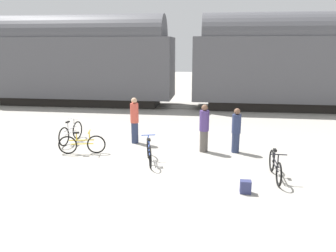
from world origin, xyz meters
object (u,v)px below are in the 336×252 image
bicycle_silver (71,133)px  backpack (245,187)px  bicycle_blue (149,152)px  bicycle_black (275,166)px  bicycle_yellow (82,144)px  person_in_purple (204,128)px  person_in_red (135,120)px  person_in_navy (236,130)px  freight_train (183,59)px

bicycle_silver → backpack: size_ratio=5.15×
bicycle_blue → bicycle_black: 3.90m
bicycle_yellow → bicycle_silver: size_ratio=0.92×
bicycle_yellow → person_in_purple: (4.23, 0.82, 0.51)m
person_in_red → bicycle_black: bearing=42.8°
person_in_navy → person_in_red: 3.88m
person_in_purple → backpack: person_in_purple is taller
bicycle_blue → person_in_purple: size_ratio=0.96×
bicycle_black → person_in_navy: 2.49m
bicycle_blue → backpack: bicycle_blue is taller
bicycle_silver → person_in_red: bearing=5.8°
person_in_navy → person_in_red: size_ratio=0.89×
person_in_red → person_in_purple: person_in_red is taller
bicycle_silver → freight_train: bearing=66.4°
freight_train → bicycle_yellow: (-2.67, -9.63, -2.61)m
bicycle_blue → bicycle_black: size_ratio=0.93×
bicycle_blue → person_in_red: person_in_red is taller
freight_train → person_in_red: (-1.13, -8.09, -2.05)m
bicycle_black → person_in_red: (-4.79, 2.91, 0.55)m
freight_train → backpack: 12.74m
person_in_red → person_in_purple: 2.79m
bicycle_black → bicycle_silver: bicycle_silver is taller
person_in_purple → bicycle_blue: bearing=-98.4°
freight_train → person_in_red: bearing=-98.0°
person_in_red → backpack: person_in_red is taller
freight_train → bicycle_silver: size_ratio=29.48×
bicycle_blue → bicycle_yellow: bicycle_blue is taller
bicycle_yellow → person_in_navy: size_ratio=1.01×
person_in_red → bicycle_blue: bearing=8.8°
bicycle_blue → bicycle_black: bicycle_blue is taller
bicycle_blue → bicycle_black: (3.82, -0.80, -0.02)m
bicycle_blue → person_in_red: size_ratio=0.92×
bicycle_silver → person_in_purple: 5.25m
bicycle_yellow → backpack: bicycle_yellow is taller
bicycle_yellow → person_in_purple: size_ratio=0.94×
bicycle_silver → bicycle_blue: bearing=-28.1°
person_in_navy → backpack: (0.05, -3.38, -0.64)m
freight_train → bicycle_yellow: freight_train is taller
bicycle_silver → person_in_navy: 6.36m
person_in_purple → bicycle_silver: bearing=-142.4°
bicycle_blue → backpack: bearing=-33.6°
freight_train → backpack: bearing=-77.3°
freight_train → person_in_navy: freight_train is taller
bicycle_black → person_in_navy: size_ratio=1.10×
bicycle_blue → bicycle_yellow: (-2.50, 0.57, -0.02)m
freight_train → person_in_navy: size_ratio=32.31×
bicycle_yellow → person_in_navy: bearing=9.4°
bicycle_yellow → bicycle_silver: 1.62m
bicycle_blue → person_in_navy: bearing=27.0°
freight_train → bicycle_yellow: bearing=-105.5°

